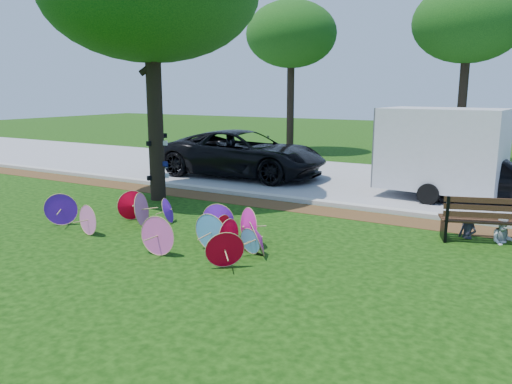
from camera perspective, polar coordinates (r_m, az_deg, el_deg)
ground at (r=10.09m, az=-8.19°, el=-6.72°), size 90.00×90.00×0.00m
mulch_strip at (r=13.77m, az=3.37°, el=-1.63°), size 90.00×1.00×0.01m
curb at (r=14.38m, az=4.61°, el=-0.86°), size 90.00×0.30×0.12m
street at (r=18.16m, az=10.21°, el=1.42°), size 90.00×8.00×0.01m
parasol_pile at (r=10.71m, az=-8.95°, el=-3.58°), size 5.89×2.65×0.82m
black_van at (r=18.40m, az=-1.45°, el=4.39°), size 6.21×3.07×1.70m
dark_pickup at (r=15.54m, az=25.40°, el=1.38°), size 4.22×1.97×1.40m
cargo_trailer at (r=15.56m, az=20.47°, el=4.65°), size 3.51×2.41×2.94m
park_bench at (r=11.58m, az=24.84°, el=-2.76°), size 2.02×1.26×0.99m
person_left at (r=11.65m, az=23.17°, el=-2.38°), size 0.44×0.36×1.05m
person_right at (r=11.60m, az=26.60°, el=-2.68°), size 0.62×0.54×1.07m
bg_trees at (r=22.95m, az=23.83°, el=17.18°), size 21.15×5.02×7.40m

